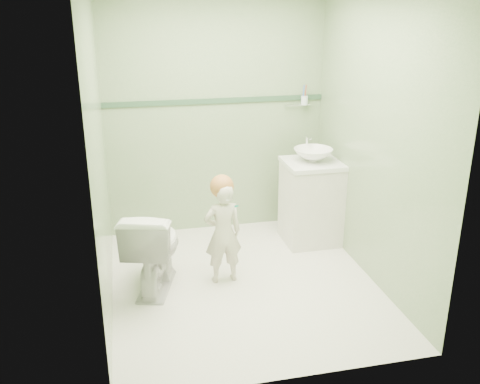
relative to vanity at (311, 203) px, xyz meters
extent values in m
plane|color=silver|center=(-0.84, -0.70, -0.40)|extent=(2.50, 2.50, 0.00)
cube|color=#82A474|center=(-0.84, 0.55, 0.80)|extent=(2.20, 0.04, 2.40)
cube|color=#82A474|center=(-0.84, -1.95, 0.80)|extent=(2.20, 0.04, 2.40)
cube|color=#82A474|center=(-1.94, -0.70, 0.80)|extent=(0.04, 2.50, 2.40)
cube|color=#82A474|center=(0.26, -0.70, 0.80)|extent=(0.04, 2.50, 2.40)
cube|color=#32533A|center=(-0.84, 0.54, 0.95)|extent=(2.20, 0.02, 0.05)
cube|color=white|center=(0.00, 0.00, 0.00)|extent=(0.52, 0.50, 0.80)
cube|color=white|center=(0.00, 0.00, 0.41)|extent=(0.54, 0.52, 0.04)
imported|color=white|center=(0.00, 0.00, 0.49)|extent=(0.37, 0.37, 0.13)
cylinder|color=silver|center=(0.00, 0.20, 0.55)|extent=(0.03, 0.03, 0.18)
cylinder|color=silver|center=(0.00, 0.15, 0.63)|extent=(0.02, 0.12, 0.02)
cylinder|color=silver|center=(0.00, 0.50, 0.88)|extent=(0.26, 0.02, 0.02)
cylinder|color=silver|center=(0.06, 0.48, 0.93)|extent=(0.07, 0.07, 0.09)
cylinder|color=blue|center=(0.05, 0.48, 1.00)|extent=(0.01, 0.01, 0.17)
cylinder|color=#BA372C|center=(0.07, 0.49, 1.00)|extent=(0.01, 0.01, 0.17)
imported|color=white|center=(-1.58, -0.59, -0.04)|extent=(0.59, 0.80, 0.73)
imported|color=beige|center=(-1.00, -0.60, 0.04)|extent=(0.34, 0.24, 0.89)
sphere|color=#B06F36|center=(-1.00, -0.58, 0.45)|extent=(0.20, 0.20, 0.20)
cylinder|color=#058167|center=(-0.91, -0.73, 0.33)|extent=(0.06, 0.14, 0.06)
cube|color=white|center=(-0.97, -0.68, 0.37)|extent=(0.03, 0.03, 0.02)
camera|label=1|loc=(-1.75, -4.61, 1.89)|focal=39.76mm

